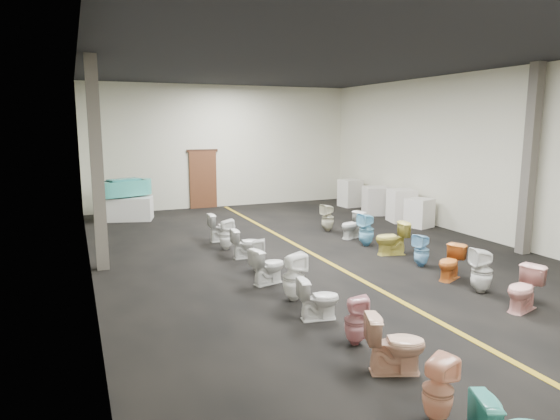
# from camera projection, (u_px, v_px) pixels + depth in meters

# --- Properties ---
(floor) EXTENTS (16.00, 16.00, 0.00)m
(floor) POSITION_uv_depth(u_px,v_px,m) (320.00, 258.00, 11.70)
(floor) COLOR black
(floor) RESTS_ON ground
(ceiling) EXTENTS (16.00, 16.00, 0.00)m
(ceiling) POSITION_uv_depth(u_px,v_px,m) (323.00, 59.00, 10.92)
(ceiling) COLOR black
(ceiling) RESTS_ON ground
(wall_back) EXTENTS (10.00, 0.00, 10.00)m
(wall_back) POSITION_uv_depth(u_px,v_px,m) (223.00, 147.00, 18.59)
(wall_back) COLOR beige
(wall_back) RESTS_ON ground
(wall_left) EXTENTS (0.00, 16.00, 16.00)m
(wall_left) POSITION_uv_depth(u_px,v_px,m) (85.00, 170.00, 9.42)
(wall_left) COLOR beige
(wall_left) RESTS_ON ground
(wall_right) EXTENTS (0.00, 16.00, 16.00)m
(wall_right) POSITION_uv_depth(u_px,v_px,m) (489.00, 156.00, 13.20)
(wall_right) COLOR beige
(wall_right) RESTS_ON ground
(aisle_stripe) EXTENTS (0.12, 15.60, 0.01)m
(aisle_stripe) POSITION_uv_depth(u_px,v_px,m) (320.00, 258.00, 11.70)
(aisle_stripe) COLOR olive
(aisle_stripe) RESTS_ON floor
(back_door) EXTENTS (1.00, 0.10, 2.10)m
(back_door) POSITION_uv_depth(u_px,v_px,m) (203.00, 180.00, 18.44)
(back_door) COLOR #562D19
(back_door) RESTS_ON floor
(door_frame) EXTENTS (1.15, 0.08, 0.10)m
(door_frame) POSITION_uv_depth(u_px,v_px,m) (202.00, 151.00, 18.26)
(door_frame) COLOR #331C11
(door_frame) RESTS_ON back_door
(column_left) EXTENTS (0.25, 0.25, 4.50)m
(column_left) POSITION_uv_depth(u_px,v_px,m) (97.00, 165.00, 10.43)
(column_left) COLOR #59544C
(column_left) RESTS_ON floor
(column_right) EXTENTS (0.25, 0.25, 4.50)m
(column_right) POSITION_uv_depth(u_px,v_px,m) (530.00, 160.00, 11.74)
(column_right) COLOR #59544C
(column_right) RESTS_ON floor
(display_table) EXTENTS (1.83, 1.25, 0.74)m
(display_table) POSITION_uv_depth(u_px,v_px,m) (126.00, 209.00, 16.19)
(display_table) COLOR silver
(display_table) RESTS_ON floor
(bathtub) EXTENTS (1.78, 1.10, 0.55)m
(bathtub) POSITION_uv_depth(u_px,v_px,m) (124.00, 187.00, 16.07)
(bathtub) COLOR teal
(bathtub) RESTS_ON display_table
(appliance_crate_a) EXTENTS (0.85, 0.85, 0.87)m
(appliance_crate_a) POSITION_uv_depth(u_px,v_px,m) (419.00, 213.00, 15.11)
(appliance_crate_a) COLOR silver
(appliance_crate_a) RESTS_ON floor
(appliance_crate_b) EXTENTS (0.90, 0.90, 1.04)m
(appliance_crate_b) POSITION_uv_depth(u_px,v_px,m) (402.00, 206.00, 15.91)
(appliance_crate_b) COLOR white
(appliance_crate_b) RESTS_ON floor
(appliance_crate_c) EXTENTS (1.05, 1.05, 0.95)m
(appliance_crate_c) POSITION_uv_depth(u_px,v_px,m) (376.00, 201.00, 17.22)
(appliance_crate_c) COLOR silver
(appliance_crate_c) RESTS_ON floor
(appliance_crate_d) EXTENTS (0.77, 0.77, 1.02)m
(appliance_crate_d) POSITION_uv_depth(u_px,v_px,m) (350.00, 193.00, 18.82)
(appliance_crate_d) COLOR silver
(appliance_crate_d) RESTS_ON floor
(toilet_left_1) EXTENTS (0.41, 0.40, 0.72)m
(toilet_left_1) POSITION_uv_depth(u_px,v_px,m) (438.00, 390.00, 5.22)
(toilet_left_1) COLOR #FFB693
(toilet_left_1) RESTS_ON floor
(toilet_left_2) EXTENTS (0.85, 0.67, 0.76)m
(toilet_left_2) POSITION_uv_depth(u_px,v_px,m) (395.00, 344.00, 6.26)
(toilet_left_2) COLOR #E8B093
(toilet_left_2) RESTS_ON floor
(toilet_left_3) EXTENTS (0.41, 0.41, 0.71)m
(toilet_left_3) POSITION_uv_depth(u_px,v_px,m) (356.00, 320.00, 7.07)
(toilet_left_3) COLOR pink
(toilet_left_3) RESTS_ON floor
(toilet_left_4) EXTENTS (0.72, 0.48, 0.68)m
(toilet_left_4) POSITION_uv_depth(u_px,v_px,m) (319.00, 299.00, 7.99)
(toilet_left_4) COLOR white
(toilet_left_4) RESTS_ON floor
(toilet_left_5) EXTENTS (0.41, 0.40, 0.86)m
(toilet_left_5) POSITION_uv_depth(u_px,v_px,m) (294.00, 277.00, 8.82)
(toilet_left_5) COLOR white
(toilet_left_5) RESTS_ON floor
(toilet_left_6) EXTENTS (0.79, 0.58, 0.72)m
(toilet_left_6) POSITION_uv_depth(u_px,v_px,m) (268.00, 266.00, 9.76)
(toilet_left_6) COLOR white
(toilet_left_6) RESTS_ON floor
(toilet_left_7) EXTENTS (0.42, 0.41, 0.70)m
(toilet_left_7) POSITION_uv_depth(u_px,v_px,m) (257.00, 255.00, 10.58)
(toilet_left_7) COLOR white
(toilet_left_7) RESTS_ON floor
(toilet_left_8) EXTENTS (0.70, 0.41, 0.70)m
(toilet_left_8) POSITION_uv_depth(u_px,v_px,m) (246.00, 243.00, 11.63)
(toilet_left_8) COLOR white
(toilet_left_8) RESTS_ON floor
(toilet_left_9) EXTENTS (0.37, 0.36, 0.77)m
(toilet_left_9) POSITION_uv_depth(u_px,v_px,m) (226.00, 234.00, 12.40)
(toilet_left_9) COLOR white
(toilet_left_9) RESTS_ON floor
(toilet_left_10) EXTENTS (0.74, 0.43, 0.75)m
(toilet_left_10) POSITION_uv_depth(u_px,v_px,m) (222.00, 227.00, 13.30)
(toilet_left_10) COLOR white
(toilet_left_10) RESTS_ON floor
(toilet_right_3) EXTENTS (0.82, 0.61, 0.75)m
(toilet_right_3) POSITION_uv_depth(u_px,v_px,m) (524.00, 289.00, 8.34)
(toilet_right_3) COLOR #F6ADA7
(toilet_right_3) RESTS_ON floor
(toilet_right_4) EXTENTS (0.48, 0.48, 0.85)m
(toilet_right_4) POSITION_uv_depth(u_px,v_px,m) (482.00, 271.00, 9.22)
(toilet_right_4) COLOR white
(toilet_right_4) RESTS_ON floor
(toilet_right_5) EXTENTS (0.78, 0.64, 0.70)m
(toilet_right_5) POSITION_uv_depth(u_px,v_px,m) (451.00, 263.00, 10.01)
(toilet_right_5) COLOR orange
(toilet_right_5) RESTS_ON floor
(toilet_right_6) EXTENTS (0.40, 0.39, 0.73)m
(toilet_right_6) POSITION_uv_depth(u_px,v_px,m) (422.00, 250.00, 10.94)
(toilet_right_6) COLOR #86C6F0
(toilet_right_6) RESTS_ON floor
(toilet_right_7) EXTENTS (0.85, 0.59, 0.79)m
(toilet_right_7) POSITION_uv_depth(u_px,v_px,m) (392.00, 238.00, 11.91)
(toilet_right_7) COLOR #D1C14F
(toilet_right_7) RESTS_ON floor
(toilet_right_8) EXTENTS (0.44, 0.43, 0.85)m
(toilet_right_8) POSITION_uv_depth(u_px,v_px,m) (366.00, 230.00, 12.77)
(toilet_right_8) COLOR #83D2F4
(toilet_right_8) RESTS_ON floor
(toilet_right_9) EXTENTS (0.79, 0.59, 0.72)m
(toilet_right_9) POSITION_uv_depth(u_px,v_px,m) (352.00, 225.00, 13.64)
(toilet_right_9) COLOR silver
(toilet_right_9) RESTS_ON floor
(toilet_right_10) EXTENTS (0.41, 0.40, 0.80)m
(toilet_right_10) POSITION_uv_depth(u_px,v_px,m) (328.00, 218.00, 14.52)
(toilet_right_10) COLOR beige
(toilet_right_10) RESTS_ON floor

